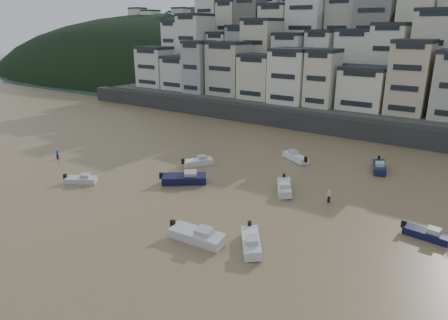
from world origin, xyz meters
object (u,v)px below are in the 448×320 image
Objects in this scene: boat_h at (296,156)px; person_blue at (57,154)px; boat_c at (184,177)px; person_pink at (329,195)px; boat_e at (285,186)px; boat_a at (197,234)px; boat_j at (81,179)px; boat_f at (198,161)px; boat_b at (251,241)px; boat_i at (379,166)px; boat_d at (426,232)px.

boat_h is 3.16× the size of person_blue.
boat_c is at bearing 95.58° from boat_h.
boat_e is at bearing -178.30° from person_pink.
boat_c is at bearing 130.97° from boat_a.
boat_h is (-4.26, 12.27, -0.02)m from boat_e.
boat_c reaches higher than person_pink.
boat_c is 13.73m from boat_j.
person_blue reaches higher than boat_f.
boat_b is 0.99× the size of boat_i.
boat_e is at bearing -15.97° from boat_c.
boat_b is at bearing -98.89° from person_pink.
person_pink is (10.02, -12.10, 0.12)m from boat_h.
boat_c reaches higher than boat_i.
boat_e is 15.52m from boat_f.
boat_j is at bearing -156.08° from person_pink.
boat_f is 1.11× the size of boat_j.
boat_f is 0.90× the size of boat_h.
boat_j is 12.43m from person_blue.
boat_d is at bearing -33.43° from boat_c.
person_pink is at bearing 62.27° from boat_a.
person_pink reaches higher than boat_f.
person_pink is at bearing 159.88° from boat_h.
boat_h reaches higher than boat_d.
person_pink reaches higher than boat_d.
person_pink reaches higher than boat_h.
boat_f is at bearing 29.54° from boat_j.
boat_a reaches higher than boat_d.
boat_j is at bearing 167.91° from boat_a.
boat_e is 26.82m from boat_j.
boat_f is (-14.10, 17.84, -0.17)m from boat_a.
boat_f is at bearing 179.14° from boat_d.
person_blue is 1.00× the size of person_pink.
boat_a is 3.55× the size of person_blue.
boat_e is at bearing 139.40° from boat_h.
boat_a is 1.38× the size of boat_j.
boat_b is at bearing 136.88° from boat_h.
person_blue is (-38.80, 5.30, 0.11)m from boat_b.
boat_a is at bearing -110.53° from boat_f.
boat_c is 13.23m from boat_e.
boat_j is (-8.14, -14.70, -0.07)m from boat_f.
boat_c reaches higher than boat_b.
boat_e is 5.76m from person_pink.
boat_i is 14.86m from person_pink.
boat_j is at bearing -158.74° from boat_d.
boat_j is (-22.24, 3.14, -0.23)m from boat_a.
boat_c is at bearing -163.76° from person_pink.
boat_d is 2.66× the size of person_pink.
boat_d is (28.96, 2.56, -0.24)m from boat_c.
boat_i reaches higher than boat_h.
boat_b is 1.21× the size of boat_d.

